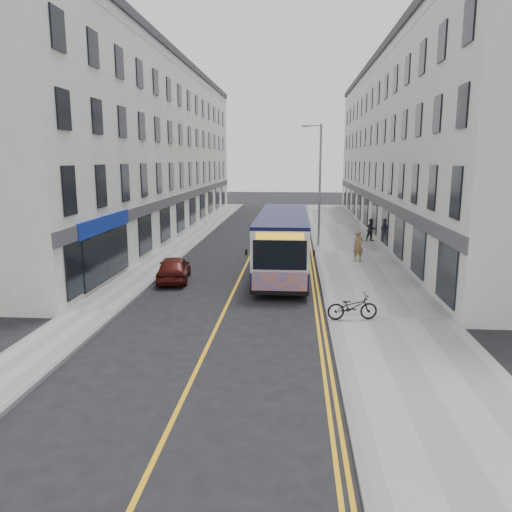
% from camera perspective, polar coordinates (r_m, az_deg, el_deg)
% --- Properties ---
extents(ground, '(140.00, 140.00, 0.00)m').
position_cam_1_polar(ground, '(20.04, -3.40, -5.78)').
color(ground, black).
rests_on(ground, ground).
extents(pavement_east, '(4.50, 64.00, 0.12)m').
position_cam_1_polar(pavement_east, '(31.72, 10.90, 0.43)').
color(pavement_east, gray).
rests_on(pavement_east, ground).
extents(pavement_west, '(2.00, 64.00, 0.12)m').
position_cam_1_polar(pavement_west, '(32.45, -9.25, 0.72)').
color(pavement_west, gray).
rests_on(pavement_west, ground).
extents(kerb_east, '(0.18, 64.00, 0.13)m').
position_cam_1_polar(kerb_east, '(31.55, 6.83, 0.50)').
color(kerb_east, slate).
rests_on(kerb_east, ground).
extents(kerb_west, '(0.18, 64.00, 0.13)m').
position_cam_1_polar(kerb_west, '(32.22, -7.53, 0.71)').
color(kerb_west, slate).
rests_on(kerb_west, ground).
extents(road_centre_line, '(0.12, 64.00, 0.01)m').
position_cam_1_polar(road_centre_line, '(31.65, -0.42, 0.50)').
color(road_centre_line, orange).
rests_on(road_centre_line, ground).
extents(road_dbl_yellow_inner, '(0.10, 64.00, 0.01)m').
position_cam_1_polar(road_dbl_yellow_inner, '(31.54, 6.02, 0.41)').
color(road_dbl_yellow_inner, orange).
rests_on(road_dbl_yellow_inner, ground).
extents(road_dbl_yellow_outer, '(0.10, 64.00, 0.01)m').
position_cam_1_polar(road_dbl_yellow_outer, '(31.55, 6.38, 0.40)').
color(road_dbl_yellow_outer, orange).
rests_on(road_dbl_yellow_outer, ground).
extents(terrace_east, '(6.00, 46.00, 13.00)m').
position_cam_1_polar(terrace_east, '(40.96, 17.31, 11.55)').
color(terrace_east, silver).
rests_on(terrace_east, ground).
extents(terrace_west, '(6.00, 46.00, 13.00)m').
position_cam_1_polar(terrace_west, '(41.67, -12.02, 11.78)').
color(terrace_west, white).
rests_on(terrace_west, ground).
extents(streetlamp, '(1.32, 0.18, 8.00)m').
position_cam_1_polar(streetlamp, '(33.06, 7.17, 8.51)').
color(streetlamp, gray).
rests_on(streetlamp, ground).
extents(city_bus, '(2.50, 10.68, 3.10)m').
position_cam_1_polar(city_bus, '(25.42, 3.11, 1.75)').
color(city_bus, black).
rests_on(city_bus, ground).
extents(bicycle, '(1.88, 0.89, 0.95)m').
position_cam_1_polar(bicycle, '(18.25, 10.95, -5.72)').
color(bicycle, black).
rests_on(bicycle, pavement_east).
extents(pedestrian_near, '(0.69, 0.53, 1.69)m').
position_cam_1_polar(pedestrian_near, '(28.67, 11.63, 1.12)').
color(pedestrian_near, olive).
rests_on(pedestrian_near, pavement_east).
extents(pedestrian_far, '(0.92, 0.81, 1.60)m').
position_cam_1_polar(pedestrian_far, '(35.73, 13.05, 2.92)').
color(pedestrian_far, black).
rests_on(pedestrian_far, pavement_east).
extents(car_white, '(1.61, 3.89, 1.25)m').
position_cam_1_polar(car_white, '(39.98, 4.67, 3.58)').
color(car_white, silver).
rests_on(car_white, ground).
extents(car_maroon, '(1.92, 3.76, 1.23)m').
position_cam_1_polar(car_maroon, '(24.34, -9.37, -1.40)').
color(car_maroon, '#4A100C').
rests_on(car_maroon, ground).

